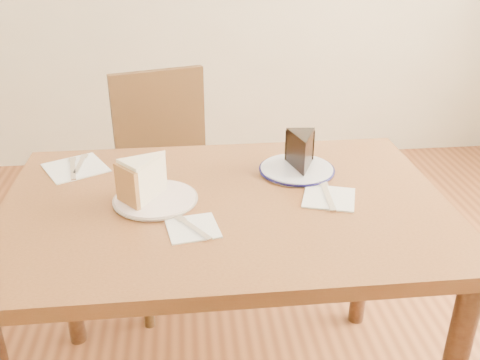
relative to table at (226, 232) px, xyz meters
name	(u,v)px	position (x,y,z in m)	size (l,w,h in m)	color
table	(226,232)	(0.00, 0.00, 0.00)	(1.20, 0.80, 0.75)	#482813
chair_far	(172,177)	(-0.16, 0.68, -0.15)	(0.55, 0.55, 0.90)	black
plate_cream	(156,199)	(-0.19, 0.02, 0.10)	(0.22, 0.22, 0.01)	silver
plate_navy	(297,169)	(0.23, 0.17, 0.10)	(0.22, 0.22, 0.01)	white
carrot_cake	(148,179)	(-0.20, 0.03, 0.16)	(0.09, 0.13, 0.10)	white
chocolate_cake	(302,154)	(0.24, 0.16, 0.16)	(0.09, 0.12, 0.09)	black
napkin_cream	(193,228)	(-0.09, -0.13, 0.10)	(0.12, 0.12, 0.00)	white
napkin_navy	(329,198)	(0.28, -0.01, 0.10)	(0.14, 0.14, 0.00)	white
napkin_spare	(76,168)	(-0.44, 0.26, 0.10)	(0.17, 0.17, 0.00)	white
fork_cream	(193,228)	(-0.09, -0.14, 0.10)	(0.01, 0.14, 0.00)	silver
knife_navy	(328,196)	(0.28, -0.01, 0.10)	(0.02, 0.17, 0.00)	silver
fork_spare	(80,164)	(-0.43, 0.28, 0.10)	(0.01, 0.14, 0.00)	white
knife_spare	(73,168)	(-0.44, 0.24, 0.10)	(0.01, 0.16, 0.00)	silver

